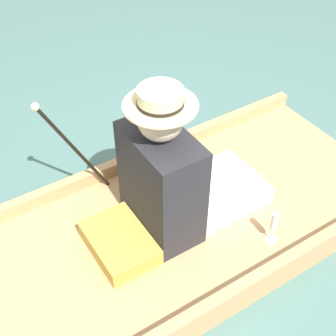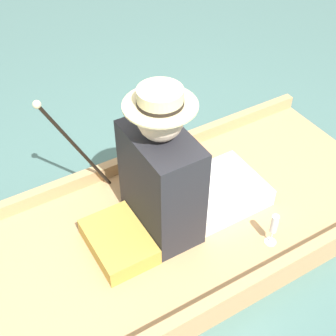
# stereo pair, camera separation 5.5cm
# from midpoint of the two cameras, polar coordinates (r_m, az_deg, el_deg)

# --- Properties ---
(ground_plane) EXTENTS (16.00, 16.00, 0.00)m
(ground_plane) POSITION_cam_midpoint_polar(r_m,az_deg,el_deg) (2.76, 1.20, -7.76)
(ground_plane) COLOR #476B66
(punt_boat) EXTENTS (1.17, 2.56, 0.20)m
(punt_boat) POSITION_cam_midpoint_polar(r_m,az_deg,el_deg) (2.71, 1.22, -6.94)
(punt_boat) COLOR tan
(punt_boat) RESTS_ON ground_plane
(seat_cushion) EXTENTS (0.41, 0.29, 0.10)m
(seat_cushion) POSITION_cam_midpoint_polar(r_m,az_deg,el_deg) (2.52, -6.55, -9.05)
(seat_cushion) COLOR #B7933D
(seat_cushion) RESTS_ON punt_boat
(seated_person) EXTENTS (0.47, 0.81, 0.89)m
(seated_person) POSITION_cam_midpoint_polar(r_m,az_deg,el_deg) (2.45, 0.05, -1.09)
(seated_person) COLOR white
(seated_person) RESTS_ON punt_boat
(teddy_bear) EXTENTS (0.28, 0.17, 0.41)m
(teddy_bear) POSITION_cam_midpoint_polar(r_m,az_deg,el_deg) (2.80, -4.28, 1.66)
(teddy_bear) COLOR beige
(teddy_bear) RESTS_ON punt_boat
(wine_glass) EXTENTS (0.06, 0.06, 0.21)m
(wine_glass) POSITION_cam_midpoint_polar(r_m,az_deg,el_deg) (2.54, 12.20, -6.68)
(wine_glass) COLOR silver
(wine_glass) RESTS_ON punt_boat
(walking_cane) EXTENTS (0.04, 0.36, 0.73)m
(walking_cane) POSITION_cam_midpoint_polar(r_m,az_deg,el_deg) (2.57, -12.72, 3.16)
(walking_cane) COLOR black
(walking_cane) RESTS_ON punt_boat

